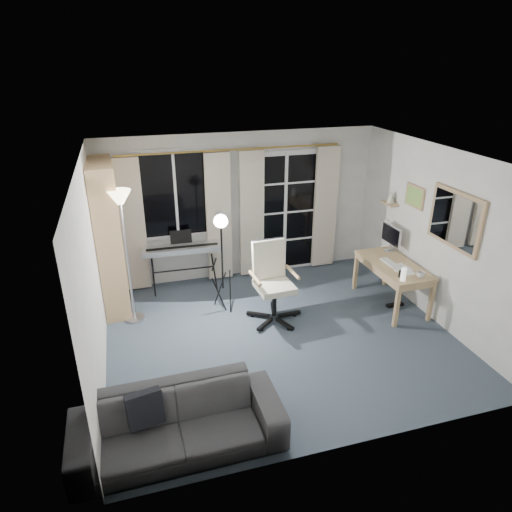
{
  "coord_description": "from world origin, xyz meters",
  "views": [
    {
      "loc": [
        -1.77,
        -4.92,
        3.48
      ],
      "look_at": [
        -0.23,
        0.35,
        1.05
      ],
      "focal_mm": 32.0,
      "sensor_mm": 36.0,
      "label": 1
    }
  ],
  "objects_px": {
    "keyboard_piano": "(182,250)",
    "mug": "(421,274)",
    "bookshelf": "(106,243)",
    "torchiere_lamp": "(122,218)",
    "sofa": "(177,415)",
    "desk": "(393,269)",
    "studio_light": "(221,232)",
    "office_chair": "(271,274)",
    "monitor": "(391,236)"
  },
  "relations": [
    {
      "from": "keyboard_piano",
      "to": "mug",
      "type": "distance_m",
      "value": 3.54
    },
    {
      "from": "bookshelf",
      "to": "keyboard_piano",
      "type": "relative_size",
      "value": 1.74
    },
    {
      "from": "bookshelf",
      "to": "torchiere_lamp",
      "type": "height_order",
      "value": "bookshelf"
    },
    {
      "from": "torchiere_lamp",
      "to": "keyboard_piano",
      "type": "distance_m",
      "value": 1.39
    },
    {
      "from": "torchiere_lamp",
      "to": "sofa",
      "type": "bearing_deg",
      "value": -82.96
    },
    {
      "from": "desk",
      "to": "mug",
      "type": "bearing_deg",
      "value": -79.26
    },
    {
      "from": "torchiere_lamp",
      "to": "mug",
      "type": "bearing_deg",
      "value": -16.36
    },
    {
      "from": "studio_light",
      "to": "office_chair",
      "type": "bearing_deg",
      "value": -14.53
    },
    {
      "from": "desk",
      "to": "mug",
      "type": "xyz_separation_m",
      "value": [
        0.1,
        -0.5,
        0.14
      ]
    },
    {
      "from": "desk",
      "to": "monitor",
      "type": "height_order",
      "value": "monitor"
    },
    {
      "from": "office_chair",
      "to": "monitor",
      "type": "height_order",
      "value": "office_chair"
    },
    {
      "from": "mug",
      "to": "sofa",
      "type": "height_order",
      "value": "same"
    },
    {
      "from": "torchiere_lamp",
      "to": "keyboard_piano",
      "type": "relative_size",
      "value": 1.51
    },
    {
      "from": "bookshelf",
      "to": "desk",
      "type": "bearing_deg",
      "value": -17.8
    },
    {
      "from": "studio_light",
      "to": "desk",
      "type": "height_order",
      "value": "studio_light"
    },
    {
      "from": "keyboard_piano",
      "to": "studio_light",
      "type": "relative_size",
      "value": 0.8
    },
    {
      "from": "bookshelf",
      "to": "keyboard_piano",
      "type": "bearing_deg",
      "value": 11.42
    },
    {
      "from": "bookshelf",
      "to": "sofa",
      "type": "relative_size",
      "value": 1.1
    },
    {
      "from": "mug",
      "to": "monitor",
      "type": "bearing_deg",
      "value": 84.18
    },
    {
      "from": "keyboard_piano",
      "to": "office_chair",
      "type": "distance_m",
      "value": 1.6
    },
    {
      "from": "studio_light",
      "to": "mug",
      "type": "distance_m",
      "value": 2.8
    },
    {
      "from": "office_chair",
      "to": "mug",
      "type": "xyz_separation_m",
      "value": [
        1.94,
        -0.68,
        0.05
      ]
    },
    {
      "from": "desk",
      "to": "office_chair",
      "type": "bearing_deg",
      "value": 173.97
    },
    {
      "from": "torchiere_lamp",
      "to": "keyboard_piano",
      "type": "height_order",
      "value": "torchiere_lamp"
    },
    {
      "from": "torchiere_lamp",
      "to": "bookshelf",
      "type": "bearing_deg",
      "value": 120.02
    },
    {
      "from": "bookshelf",
      "to": "mug",
      "type": "relative_size",
      "value": 20.01
    },
    {
      "from": "studio_light",
      "to": "office_chair",
      "type": "relative_size",
      "value": 1.38
    },
    {
      "from": "desk",
      "to": "sofa",
      "type": "distance_m",
      "value": 3.92
    },
    {
      "from": "office_chair",
      "to": "monitor",
      "type": "xyz_separation_m",
      "value": [
        2.03,
        0.27,
        0.25
      ]
    },
    {
      "from": "bookshelf",
      "to": "desk",
      "type": "height_order",
      "value": "bookshelf"
    },
    {
      "from": "bookshelf",
      "to": "keyboard_piano",
      "type": "xyz_separation_m",
      "value": [
        1.09,
        0.27,
        -0.35
      ]
    },
    {
      "from": "studio_light",
      "to": "desk",
      "type": "distance_m",
      "value": 2.6
    },
    {
      "from": "desk",
      "to": "sofa",
      "type": "bearing_deg",
      "value": -151.79
    },
    {
      "from": "keyboard_piano",
      "to": "studio_light",
      "type": "xyz_separation_m",
      "value": [
        0.45,
        -0.86,
        0.57
      ]
    },
    {
      "from": "studio_light",
      "to": "monitor",
      "type": "distance_m",
      "value": 2.68
    },
    {
      "from": "bookshelf",
      "to": "office_chair",
      "type": "bearing_deg",
      "value": -25.42
    },
    {
      "from": "office_chair",
      "to": "sofa",
      "type": "relative_size",
      "value": 0.57
    },
    {
      "from": "office_chair",
      "to": "mug",
      "type": "height_order",
      "value": "office_chair"
    },
    {
      "from": "sofa",
      "to": "studio_light",
      "type": "bearing_deg",
      "value": 67.24
    },
    {
      "from": "bookshelf",
      "to": "studio_light",
      "type": "relative_size",
      "value": 1.4
    },
    {
      "from": "studio_light",
      "to": "desk",
      "type": "xyz_separation_m",
      "value": [
        2.46,
        -0.5,
        -0.67
      ]
    },
    {
      "from": "keyboard_piano",
      "to": "desk",
      "type": "distance_m",
      "value": 3.22
    },
    {
      "from": "bookshelf",
      "to": "sofa",
      "type": "bearing_deg",
      "value": -81.63
    },
    {
      "from": "studio_light",
      "to": "office_chair",
      "type": "distance_m",
      "value": 0.92
    },
    {
      "from": "office_chair",
      "to": "desk",
      "type": "bearing_deg",
      "value": -8.87
    },
    {
      "from": "keyboard_piano",
      "to": "mug",
      "type": "height_order",
      "value": "keyboard_piano"
    },
    {
      "from": "torchiere_lamp",
      "to": "mug",
      "type": "relative_size",
      "value": 17.43
    },
    {
      "from": "torchiere_lamp",
      "to": "office_chair",
      "type": "distance_m",
      "value": 2.14
    },
    {
      "from": "office_chair",
      "to": "desk",
      "type": "relative_size",
      "value": 0.91
    },
    {
      "from": "bookshelf",
      "to": "sofa",
      "type": "height_order",
      "value": "bookshelf"
    }
  ]
}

